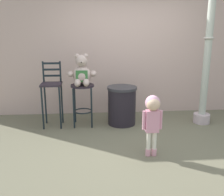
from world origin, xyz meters
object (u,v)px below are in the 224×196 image
at_px(bar_chair_empty, 52,89).
at_px(lamppost, 206,66).
at_px(teddy_bear, 82,73).
at_px(bar_stool_with_teddy, 83,96).
at_px(child_walking, 153,113).
at_px(trash_bin, 122,105).

bearing_deg(bar_chair_empty, lamppost, -1.42).
xyz_separation_m(teddy_bear, bar_chair_empty, (-0.57, 0.04, -0.30)).
bearing_deg(bar_chair_empty, bar_stool_with_teddy, -1.16).
distance_m(child_walking, lamppost, 1.88).
relative_size(bar_stool_with_teddy, teddy_bear, 1.39).
bearing_deg(trash_bin, bar_chair_empty, 179.77).
bearing_deg(child_walking, teddy_bear, 104.56).
relative_size(teddy_bear, trash_bin, 0.78).
distance_m(trash_bin, bar_chair_empty, 1.35).
height_order(child_walking, lamppost, lamppost).
distance_m(teddy_bear, bar_chair_empty, 0.64).
xyz_separation_m(trash_bin, lamppost, (1.58, -0.07, 0.74)).
bearing_deg(bar_chair_empty, child_walking, -40.45).
xyz_separation_m(child_walking, trash_bin, (-0.27, 1.34, -0.28)).
distance_m(teddy_bear, child_walking, 1.69).
height_order(bar_stool_with_teddy, trash_bin, bar_stool_with_teddy).
height_order(teddy_bear, lamppost, lamppost).
bearing_deg(lamppost, trash_bin, 177.60).
distance_m(bar_stool_with_teddy, child_walking, 1.68).
distance_m(bar_stool_with_teddy, teddy_bear, 0.43).
relative_size(bar_stool_with_teddy, child_walking, 0.88).
xyz_separation_m(bar_stool_with_teddy, trash_bin, (0.74, 0.01, -0.20)).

